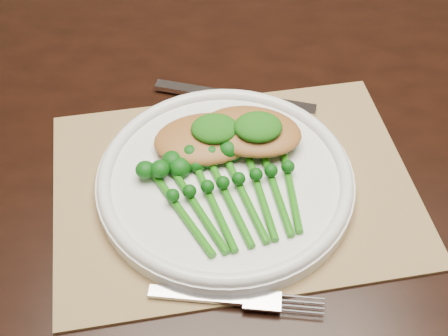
{
  "coord_description": "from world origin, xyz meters",
  "views": [
    {
      "loc": [
        -0.17,
        -0.67,
        1.31
      ],
      "look_at": [
        -0.15,
        -0.2,
        0.78
      ],
      "focal_mm": 50.0,
      "sensor_mm": 36.0,
      "label": 1
    }
  ],
  "objects_px": {
    "dinner_plate": "(225,179)",
    "chicken_fillet_left": "(205,139)",
    "dining_table": "(255,278)",
    "placemat": "(234,187)",
    "broccolini_bundle": "(237,199)"
  },
  "relations": [
    {
      "from": "dinner_plate",
      "to": "chicken_fillet_left",
      "type": "height_order",
      "value": "chicken_fillet_left"
    },
    {
      "from": "dining_table",
      "to": "placemat",
      "type": "xyz_separation_m",
      "value": [
        -0.05,
        -0.11,
        0.37
      ]
    },
    {
      "from": "dining_table",
      "to": "broccolini_bundle",
      "type": "relative_size",
      "value": 8.28
    },
    {
      "from": "chicken_fillet_left",
      "to": "dinner_plate",
      "type": "bearing_deg",
      "value": -74.18
    },
    {
      "from": "broccolini_bundle",
      "to": "chicken_fillet_left",
      "type": "bearing_deg",
      "value": 95.31
    },
    {
      "from": "placemat",
      "to": "dining_table",
      "type": "bearing_deg",
      "value": 58.67
    },
    {
      "from": "dinner_plate",
      "to": "chicken_fillet_left",
      "type": "xyz_separation_m",
      "value": [
        -0.02,
        0.05,
        0.02
      ]
    },
    {
      "from": "placemat",
      "to": "dinner_plate",
      "type": "bearing_deg",
      "value": 176.53
    },
    {
      "from": "dining_table",
      "to": "broccolini_bundle",
      "type": "height_order",
      "value": "broccolini_bundle"
    },
    {
      "from": "dinner_plate",
      "to": "chicken_fillet_left",
      "type": "bearing_deg",
      "value": 113.75
    },
    {
      "from": "placemat",
      "to": "chicken_fillet_left",
      "type": "xyz_separation_m",
      "value": [
        -0.03,
        0.05,
        0.03
      ]
    },
    {
      "from": "dinner_plate",
      "to": "dining_table",
      "type": "bearing_deg",
      "value": 62.45
    },
    {
      "from": "chicken_fillet_left",
      "to": "placemat",
      "type": "bearing_deg",
      "value": -64.64
    },
    {
      "from": "dining_table",
      "to": "dinner_plate",
      "type": "distance_m",
      "value": 0.41
    },
    {
      "from": "dining_table",
      "to": "chicken_fillet_left",
      "type": "distance_m",
      "value": 0.42
    }
  ]
}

